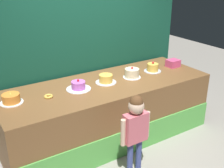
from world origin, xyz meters
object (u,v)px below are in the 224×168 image
at_px(cake_far_left, 11,99).
at_px(cake_far_right, 153,68).
at_px(child_figure, 136,125).
at_px(pink_box, 173,63).
at_px(cake_center, 106,79).
at_px(cake_right, 132,73).
at_px(cake_left, 78,86).
at_px(donut, 49,96).

relative_size(cake_far_left, cake_far_right, 1.02).
bearing_deg(child_figure, pink_box, 32.48).
distance_m(cake_far_left, cake_center, 1.37).
relative_size(cake_far_left, cake_center, 0.94).
height_order(child_figure, cake_center, child_figure).
bearing_deg(cake_center, cake_right, -4.30).
distance_m(cake_far_left, cake_left, 0.91).
bearing_deg(pink_box, cake_far_right, 179.93).
distance_m(cake_left, cake_right, 0.91).
relative_size(pink_box, cake_left, 0.60).
distance_m(child_figure, cake_far_left, 1.60).
xyz_separation_m(cake_far_left, cake_left, (0.91, -0.07, -0.01)).
height_order(donut, cake_left, cake_left).
xyz_separation_m(cake_far_left, cake_center, (1.37, -0.06, 0.00)).
bearing_deg(cake_right, cake_left, 178.24).
height_order(child_figure, donut, child_figure).
xyz_separation_m(child_figure, pink_box, (1.52, 0.97, 0.26)).
bearing_deg(pink_box, cake_far_left, 178.92).
xyz_separation_m(child_figure, cake_far_right, (1.07, 0.97, 0.26)).
bearing_deg(cake_left, pink_box, 0.44).
relative_size(child_figure, pink_box, 5.36).
xyz_separation_m(pink_box, cake_far_left, (-2.73, 0.05, -0.00)).
height_order(cake_far_left, cake_right, cake_far_left).
height_order(donut, cake_right, cake_right).
relative_size(child_figure, cake_far_right, 3.90).
height_order(cake_far_left, cake_far_right, cake_far_left).
bearing_deg(cake_right, pink_box, 2.64).
distance_m(pink_box, donut, 2.28).
xyz_separation_m(child_figure, donut, (-0.75, 0.93, 0.21)).
height_order(child_figure, cake_left, child_figure).
relative_size(cake_left, cake_far_right, 1.22).
xyz_separation_m(donut, cake_far_right, (1.82, 0.04, 0.05)).
xyz_separation_m(cake_right, cake_far_right, (0.46, 0.04, -0.01)).
xyz_separation_m(cake_far_left, cake_far_right, (2.28, -0.05, 0.00)).
bearing_deg(cake_center, cake_far_right, 0.53).
height_order(donut, cake_center, cake_center).
relative_size(pink_box, cake_far_right, 0.73).
bearing_deg(cake_far_right, cake_right, -174.65).
distance_m(child_figure, donut, 1.21).
distance_m(cake_far_left, cake_right, 1.82).
relative_size(cake_far_left, cake_left, 0.84).
bearing_deg(pink_box, cake_left, -179.56).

